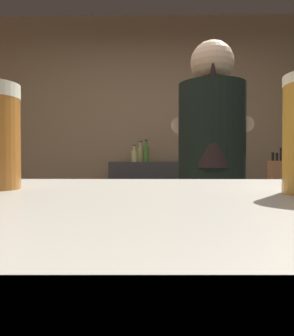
{
  "coord_description": "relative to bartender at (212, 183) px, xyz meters",
  "views": [
    {
      "loc": [
        0.05,
        -1.38,
        1.12
      ],
      "look_at": [
        0.03,
        -0.75,
        1.11
      ],
      "focal_mm": 34.31,
      "sensor_mm": 36.0,
      "label": 1
    }
  ],
  "objects": [
    {
      "name": "bottle_vinegar",
      "position": [
        -0.43,
        1.75,
        0.18
      ],
      "size": [
        0.07,
        0.07,
        0.22
      ],
      "color": "#C9CA7D",
      "rests_on": "back_shelf"
    },
    {
      "name": "wall_back",
      "position": [
        -0.35,
        1.94,
        0.35
      ],
      "size": [
        5.2,
        0.1,
        2.7
      ],
      "primitive_type": "cube",
      "color": "#9A7F5F",
      "rests_on": "ground"
    },
    {
      "name": "back_shelf",
      "position": [
        -0.24,
        1.66,
        -0.45
      ],
      "size": [
        1.0,
        0.36,
        1.1
      ],
      "primitive_type": "cube",
      "color": "#353638",
      "rests_on": "ground"
    },
    {
      "name": "mixing_bowl",
      "position": [
        -0.72,
        0.35,
        -0.06
      ],
      "size": [
        0.18,
        0.18,
        0.05
      ],
      "primitive_type": "cylinder",
      "color": "#C74E29",
      "rests_on": "prep_counter"
    },
    {
      "name": "prep_counter",
      "position": [
        0.0,
        0.46,
        -0.55
      ],
      "size": [
        2.1,
        0.6,
        0.92
      ],
      "primitive_type": "cube",
      "color": "brown",
      "rests_on": "ground"
    },
    {
      "name": "bottle_olive_oil",
      "position": [
        -0.49,
        1.63,
        0.16
      ],
      "size": [
        0.06,
        0.06,
        0.17
      ],
      "color": "#CAC880",
      "rests_on": "back_shelf"
    },
    {
      "name": "bottle_soy",
      "position": [
        0.06,
        1.69,
        0.18
      ],
      "size": [
        0.05,
        0.05,
        0.21
      ],
      "color": "red",
      "rests_on": "back_shelf"
    },
    {
      "name": "bottle_hot_sauce",
      "position": [
        -0.37,
        1.66,
        0.19
      ],
      "size": [
        0.06,
        0.06,
        0.23
      ],
      "color": "#45832D",
      "rests_on": "back_shelf"
    },
    {
      "name": "bartender",
      "position": [
        0.0,
        0.0,
        0.0
      ],
      "size": [
        0.46,
        0.53,
        1.73
      ],
      "rotation": [
        0.0,
        0.0,
        1.43
      ],
      "color": "#363039",
      "rests_on": "ground"
    },
    {
      "name": "knife_block",
      "position": [
        0.55,
        0.56,
        0.02
      ],
      "size": [
        0.1,
        0.08,
        0.29
      ],
      "color": "brown",
      "rests_on": "prep_counter"
    },
    {
      "name": "chefs_knife",
      "position": [
        0.28,
        0.41,
        -0.08
      ],
      "size": [
        0.24,
        0.08,
        0.01
      ],
      "primitive_type": "cube",
      "rotation": [
        0.0,
        0.0,
        -0.2
      ],
      "color": "silver",
      "rests_on": "prep_counter"
    }
  ]
}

